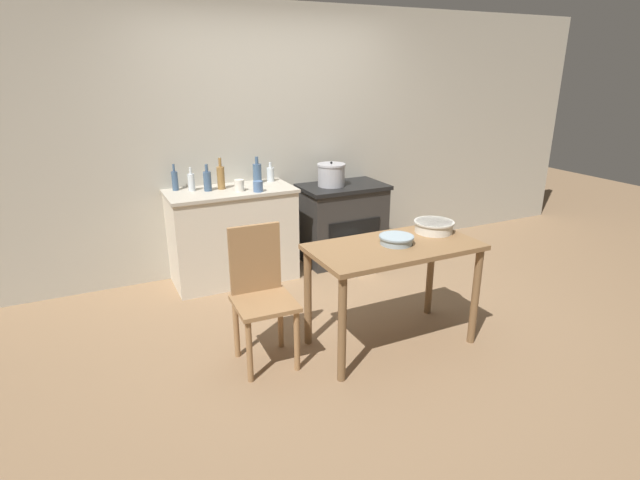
# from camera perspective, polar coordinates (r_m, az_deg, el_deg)

# --- Properties ---
(ground_plane) EXTENTS (14.00, 14.00, 0.00)m
(ground_plane) POSITION_cam_1_polar(r_m,az_deg,el_deg) (4.09, 2.72, -9.55)
(ground_plane) COLOR #896B4C
(wall_back) EXTENTS (8.00, 0.07, 2.55)m
(wall_back) POSITION_cam_1_polar(r_m,az_deg,el_deg) (5.08, -5.79, 11.27)
(wall_back) COLOR #B2AD9E
(wall_back) RESTS_ON ground_plane
(counter_cabinet) EXTENTS (1.17, 0.58, 0.90)m
(counter_cabinet) POSITION_cam_1_polar(r_m,az_deg,el_deg) (4.82, -9.94, 0.55)
(counter_cabinet) COLOR beige
(counter_cabinet) RESTS_ON ground_plane
(stove) EXTENTS (0.88, 0.57, 0.82)m
(stove) POSITION_cam_1_polar(r_m,az_deg,el_deg) (5.27, 2.54, 2.01)
(stove) COLOR #2D2B28
(stove) RESTS_ON ground_plane
(work_table) EXTENTS (1.21, 0.62, 0.78)m
(work_table) POSITION_cam_1_polar(r_m,az_deg,el_deg) (3.59, 8.41, -2.34)
(work_table) COLOR olive
(work_table) RESTS_ON ground_plane
(chair) EXTENTS (0.42, 0.42, 0.96)m
(chair) POSITION_cam_1_polar(r_m,az_deg,el_deg) (3.44, -6.76, -5.91)
(chair) COLOR #997047
(chair) RESTS_ON ground_plane
(flour_sack) EXTENTS (0.26, 0.18, 0.34)m
(flour_sack) POSITION_cam_1_polar(r_m,az_deg,el_deg) (5.00, 4.69, -1.98)
(flour_sack) COLOR beige
(flour_sack) RESTS_ON ground_plane
(stock_pot) EXTENTS (0.29, 0.29, 0.25)m
(stock_pot) POSITION_cam_1_polar(r_m,az_deg,el_deg) (5.09, 1.29, 7.46)
(stock_pot) COLOR #A8A8AD
(stock_pot) RESTS_ON stove
(mixing_bowl_large) EXTENTS (0.25, 0.25, 0.06)m
(mixing_bowl_large) POSITION_cam_1_polar(r_m,az_deg,el_deg) (3.56, 8.72, 0.09)
(mixing_bowl_large) COLOR #93A8B2
(mixing_bowl_large) RESTS_ON work_table
(mixing_bowl_small) EXTENTS (0.30, 0.30, 0.08)m
(mixing_bowl_small) POSITION_cam_1_polar(r_m,az_deg,el_deg) (3.86, 12.88, 1.57)
(mixing_bowl_small) COLOR silver
(mixing_bowl_small) RESTS_ON work_table
(bottle_far_left) EXTENTS (0.08, 0.08, 0.26)m
(bottle_far_left) POSITION_cam_1_polar(r_m,az_deg,el_deg) (4.91, -7.19, 7.62)
(bottle_far_left) COLOR #3D5675
(bottle_far_left) RESTS_ON counter_cabinet
(bottle_left) EXTENTS (0.06, 0.06, 0.24)m
(bottle_left) POSITION_cam_1_polar(r_m,az_deg,el_deg) (4.76, -16.26, 6.57)
(bottle_left) COLOR #3D5675
(bottle_left) RESTS_ON counter_cabinet
(bottle_mid_left) EXTENTS (0.07, 0.07, 0.19)m
(bottle_mid_left) POSITION_cam_1_polar(r_m,az_deg,el_deg) (4.98, -5.68, 7.52)
(bottle_mid_left) COLOR silver
(bottle_mid_left) RESTS_ON counter_cabinet
(bottle_center_left) EXTENTS (0.06, 0.06, 0.22)m
(bottle_center_left) POSITION_cam_1_polar(r_m,az_deg,el_deg) (4.71, -14.50, 6.46)
(bottle_center_left) COLOR silver
(bottle_center_left) RESTS_ON counter_cabinet
(bottle_center) EXTENTS (0.07, 0.07, 0.29)m
(bottle_center) POSITION_cam_1_polar(r_m,az_deg,el_deg) (4.71, -11.26, 7.06)
(bottle_center) COLOR olive
(bottle_center) RESTS_ON counter_cabinet
(bottle_center_right) EXTENTS (0.07, 0.07, 0.24)m
(bottle_center_right) POSITION_cam_1_polar(r_m,az_deg,el_deg) (4.67, -12.75, 6.63)
(bottle_center_right) COLOR #3D5675
(bottle_center_right) RESTS_ON counter_cabinet
(cup_mid_right) EXTENTS (0.09, 0.09, 0.10)m
(cup_mid_right) POSITION_cam_1_polar(r_m,az_deg,el_deg) (4.57, -7.10, 6.10)
(cup_mid_right) COLOR #4C6B99
(cup_mid_right) RESTS_ON counter_cabinet
(cup_right) EXTENTS (0.09, 0.09, 0.10)m
(cup_right) POSITION_cam_1_polar(r_m,az_deg,el_deg) (4.61, -9.22, 6.18)
(cup_right) COLOR silver
(cup_right) RESTS_ON counter_cabinet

